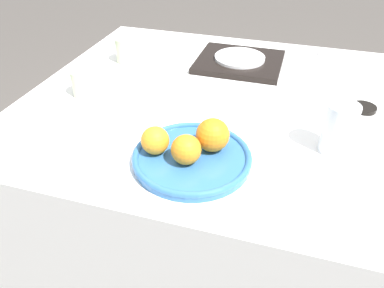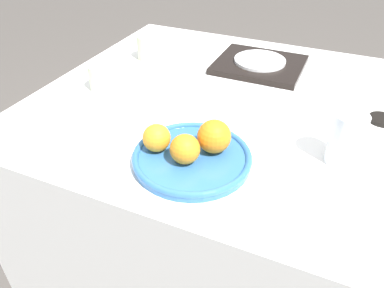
# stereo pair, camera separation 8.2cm
# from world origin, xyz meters

# --- Properties ---
(ground_plane) EXTENTS (12.00, 12.00, 0.00)m
(ground_plane) POSITION_xyz_m (0.00, 0.00, 0.00)
(ground_plane) COLOR #4C4742
(table) EXTENTS (1.11, 1.00, 0.78)m
(table) POSITION_xyz_m (0.00, 0.00, 0.39)
(table) COLOR white
(table) RESTS_ON ground_plane
(fruit_platter) EXTENTS (0.27, 0.27, 0.02)m
(fruit_platter) POSITION_xyz_m (0.01, -0.31, 0.79)
(fruit_platter) COLOR #336BAD
(fruit_platter) RESTS_ON table
(orange_0) EXTENTS (0.06, 0.06, 0.06)m
(orange_0) POSITION_xyz_m (-0.07, -0.32, 0.83)
(orange_0) COLOR orange
(orange_0) RESTS_ON fruit_platter
(orange_1) EXTENTS (0.08, 0.08, 0.08)m
(orange_1) POSITION_xyz_m (0.05, -0.27, 0.83)
(orange_1) COLOR orange
(orange_1) RESTS_ON fruit_platter
(orange_2) EXTENTS (0.07, 0.07, 0.07)m
(orange_2) POSITION_xyz_m (0.01, -0.34, 0.83)
(orange_2) COLOR orange
(orange_2) RESTS_ON fruit_platter
(water_glass) EXTENTS (0.07, 0.07, 0.12)m
(water_glass) POSITION_xyz_m (0.32, -0.17, 0.84)
(water_glass) COLOR silver
(water_glass) RESTS_ON table
(serving_tray) EXTENTS (0.28, 0.25, 0.02)m
(serving_tray) POSITION_xyz_m (0.01, 0.25, 0.79)
(serving_tray) COLOR black
(serving_tray) RESTS_ON table
(side_plate) EXTENTS (0.17, 0.17, 0.01)m
(side_plate) POSITION_xyz_m (0.01, 0.25, 0.80)
(side_plate) COLOR white
(side_plate) RESTS_ON serving_tray
(cup_0) EXTENTS (0.07, 0.07, 0.08)m
(cup_0) POSITION_xyz_m (-0.37, 0.16, 0.82)
(cup_0) COLOR beige
(cup_0) RESTS_ON table
(cup_1) EXTENTS (0.07, 0.07, 0.08)m
(cup_1) POSITION_xyz_m (-0.38, -0.10, 0.82)
(cup_1) COLOR beige
(cup_1) RESTS_ON table
(napkin) EXTENTS (0.11, 0.13, 0.01)m
(napkin) POSITION_xyz_m (0.33, 0.39, 0.78)
(napkin) COLOR white
(napkin) RESTS_ON table
(soy_dish) EXTENTS (0.07, 0.07, 0.01)m
(soy_dish) POSITION_xyz_m (0.40, 0.05, 0.78)
(soy_dish) COLOR black
(soy_dish) RESTS_ON table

